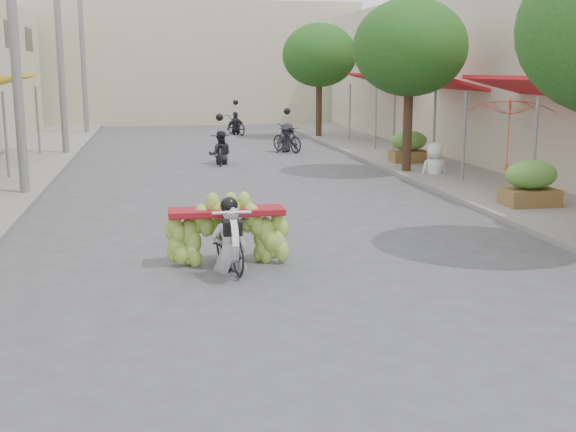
# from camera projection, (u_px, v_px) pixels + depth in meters

# --- Properties ---
(ground) EXTENTS (120.00, 120.00, 0.00)m
(ground) POSITION_uv_depth(u_px,v_px,m) (369.00, 374.00, 7.62)
(ground) COLOR #4C4C50
(ground) RESTS_ON ground
(sidewalk_right) EXTENTS (4.00, 60.00, 0.12)m
(sidewalk_right) POSITION_uv_depth(u_px,v_px,m) (443.00, 167.00, 23.31)
(sidewalk_right) COLOR gray
(sidewalk_right) RESTS_ON ground
(far_building) EXTENTS (20.00, 6.00, 7.00)m
(far_building) POSITION_uv_depth(u_px,v_px,m) (188.00, 64.00, 43.54)
(far_building) COLOR #BAB393
(far_building) RESTS_ON ground
(utility_pole_mid) EXTENTS (0.60, 0.24, 8.00)m
(utility_pole_mid) POSITION_uv_depth(u_px,v_px,m) (14.00, 33.00, 17.42)
(utility_pole_mid) COLOR slate
(utility_pole_mid) RESTS_ON ground
(utility_pole_far) EXTENTS (0.60, 0.24, 8.00)m
(utility_pole_far) POSITION_uv_depth(u_px,v_px,m) (60.00, 45.00, 26.09)
(utility_pole_far) COLOR slate
(utility_pole_far) RESTS_ON ground
(utility_pole_back) EXTENTS (0.60, 0.24, 8.00)m
(utility_pole_back) POSITION_uv_depth(u_px,v_px,m) (83.00, 51.00, 34.76)
(utility_pole_back) COLOR slate
(utility_pole_back) RESTS_ON ground
(street_tree_mid) EXTENTS (3.40, 3.40, 5.25)m
(street_tree_mid) POSITION_uv_depth(u_px,v_px,m) (410.00, 48.00, 21.32)
(street_tree_mid) COLOR #3A2719
(street_tree_mid) RESTS_ON ground
(street_tree_far) EXTENTS (3.40, 3.40, 5.25)m
(street_tree_far) POSITION_uv_depth(u_px,v_px,m) (319.00, 55.00, 32.88)
(street_tree_far) COLOR #3A2719
(street_tree_far) RESTS_ON ground
(produce_crate_mid) EXTENTS (1.20, 0.88, 1.16)m
(produce_crate_mid) POSITION_uv_depth(u_px,v_px,m) (531.00, 180.00, 16.29)
(produce_crate_mid) COLOR brown
(produce_crate_mid) RESTS_ON ground
(produce_crate_far) EXTENTS (1.20, 0.88, 1.16)m
(produce_crate_far) POSITION_uv_depth(u_px,v_px,m) (409.00, 144.00, 24.00)
(produce_crate_far) COLOR brown
(produce_crate_far) RESTS_ON ground
(banana_motorbike) EXTENTS (2.20, 1.83, 2.00)m
(banana_motorbike) POSITION_uv_depth(u_px,v_px,m) (228.00, 227.00, 11.60)
(banana_motorbike) COLOR black
(banana_motorbike) RESTS_ON ground
(market_umbrella) EXTENTS (2.69, 2.69, 1.91)m
(market_umbrella) POSITION_uv_depth(u_px,v_px,m) (511.00, 96.00, 16.78)
(market_umbrella) COLOR red
(market_umbrella) RESTS_ON ground
(pedestrian) EXTENTS (0.96, 0.63, 1.84)m
(pedestrian) POSITION_uv_depth(u_px,v_px,m) (435.00, 142.00, 21.29)
(pedestrian) COLOR white
(pedestrian) RESTS_ON ground
(bg_motorbike_a) EXTENTS (0.84, 1.73, 1.95)m
(bg_motorbike_a) POSITION_uv_depth(u_px,v_px,m) (220.00, 142.00, 24.36)
(bg_motorbike_a) COLOR black
(bg_motorbike_a) RESTS_ON ground
(bg_motorbike_b) EXTENTS (1.27, 1.78, 1.95)m
(bg_motorbike_b) POSITION_uv_depth(u_px,v_px,m) (287.00, 131.00, 27.79)
(bg_motorbike_b) COLOR black
(bg_motorbike_b) RESTS_ON ground
(bg_motorbike_c) EXTENTS (1.16, 1.82, 1.95)m
(bg_motorbike_c) POSITION_uv_depth(u_px,v_px,m) (236.00, 119.00, 35.28)
(bg_motorbike_c) COLOR black
(bg_motorbike_c) RESTS_ON ground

